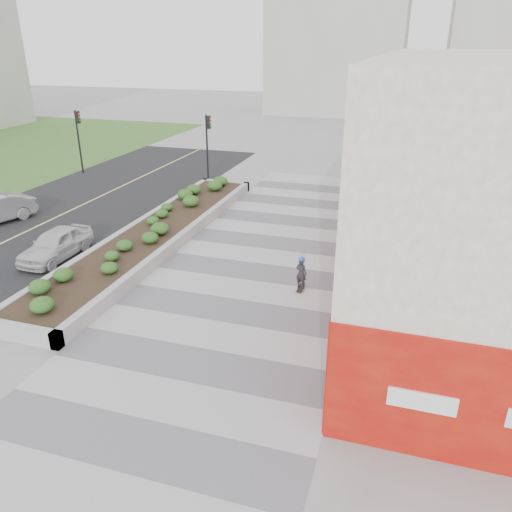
# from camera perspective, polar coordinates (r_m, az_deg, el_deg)

# --- Properties ---
(ground) EXTENTS (160.00, 160.00, 0.00)m
(ground) POSITION_cam_1_polar(r_m,az_deg,el_deg) (15.54, -5.11, -9.34)
(ground) COLOR gray
(ground) RESTS_ON ground
(walkway) EXTENTS (8.00, 36.00, 0.01)m
(walkway) POSITION_cam_1_polar(r_m,az_deg,el_deg) (17.96, -1.51, -4.43)
(walkway) COLOR #A8A8AD
(walkway) RESTS_ON ground
(building) EXTENTS (6.04, 24.08, 8.00)m
(building) POSITION_cam_1_polar(r_m,az_deg,el_deg) (21.54, 22.07, 9.88)
(building) COLOR #BBAEA0
(building) RESTS_ON ground
(planter) EXTENTS (3.00, 18.00, 0.90)m
(planter) POSITION_cam_1_polar(r_m,az_deg,el_deg) (23.22, -11.26, 2.83)
(planter) COLOR #9E9EA0
(planter) RESTS_ON ground
(street) EXTENTS (10.00, 40.00, 0.00)m
(street) POSITION_cam_1_polar(r_m,az_deg,el_deg) (26.97, -23.49, 3.25)
(street) COLOR black
(street) RESTS_ON ground
(traffic_signal_near) EXTENTS (0.33, 0.28, 4.20)m
(traffic_signal_near) POSITION_cam_1_polar(r_m,az_deg,el_deg) (32.52, -5.52, 13.25)
(traffic_signal_near) COLOR black
(traffic_signal_near) RESTS_ON ground
(traffic_signal_far) EXTENTS (0.33, 0.28, 4.20)m
(traffic_signal_far) POSITION_cam_1_polar(r_m,az_deg,el_deg) (36.63, -19.63, 13.18)
(traffic_signal_far) COLOR black
(traffic_signal_far) RESTS_ON ground
(distant_bldg_north_l) EXTENTS (16.00, 12.00, 20.00)m
(distant_bldg_north_l) POSITION_cam_1_polar(r_m,az_deg,el_deg) (67.83, 9.56, 24.35)
(distant_bldg_north_l) COLOR #ADAAA3
(distant_bldg_north_l) RESTS_ON ground
(manhole_cover) EXTENTS (0.44, 0.44, 0.01)m
(manhole_cover) POSITION_cam_1_polar(r_m,az_deg,el_deg) (17.82, 0.02, -4.66)
(manhole_cover) COLOR #595654
(manhole_cover) RESTS_ON ground
(skateboarder) EXTENTS (0.48, 0.72, 1.31)m
(skateboarder) POSITION_cam_1_polar(r_m,az_deg,el_deg) (18.10, 5.19, -1.95)
(skateboarder) COLOR beige
(skateboarder) RESTS_ON ground
(car_white) EXTENTS (1.50, 3.66, 1.24)m
(car_white) POSITION_cam_1_polar(r_m,az_deg,el_deg) (22.34, -21.92, 1.27)
(car_white) COLOR silver
(car_white) RESTS_ON ground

